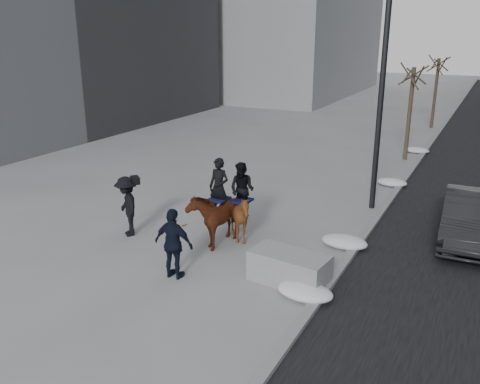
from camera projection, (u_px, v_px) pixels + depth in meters
The scene contains 12 objects.
ground at pixel (219, 259), 13.26m from camera, with size 120.00×120.00×0.00m, color gray.
curb at pixel (406, 176), 20.39m from camera, with size 0.25×90.00×0.12m, color gray.
planter at pixel (289, 268), 11.97m from camera, with size 1.84×0.92×0.74m, color gray.
car_near at pixel (470, 218), 14.22m from camera, with size 1.45×4.15×1.37m, color black.
tree_near at pixel (410, 109), 22.51m from camera, with size 1.20×1.20×4.58m, color #32271D, non-canonical shape.
tree_far at pixel (436, 90), 29.85m from camera, with size 1.20×1.20×4.51m, color #35291F, non-canonical shape.
mounted_left at pixel (217, 212), 14.08m from camera, with size 0.96×1.90×2.39m.
mounted_right at pixel (240, 210), 14.17m from camera, with size 1.21×1.35×2.24m.
feeder at pixel (174, 244), 12.04m from camera, with size 1.04×0.87×1.75m.
camera_crew at pixel (127, 206), 14.55m from camera, with size 1.29×1.22×1.75m.
lamppost at pixel (384, 54), 15.38m from camera, with size 0.25×1.78×9.09m.
snow_piles at pixel (369, 211), 16.30m from camera, with size 1.28×16.18×0.33m.
Camera 1 is at (6.02, -10.47, 5.78)m, focal length 38.00 mm.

